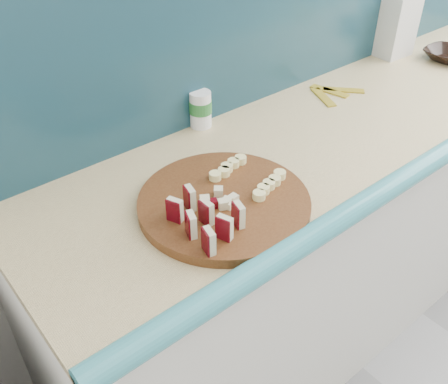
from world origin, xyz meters
TOP-DOWN VIEW (x-y plane):
  - kitchen_counter at (0.10, 1.50)m, footprint 2.20×0.63m
  - backsplash at (0.10, 1.79)m, footprint 2.20×0.02m
  - cutting_board at (-0.51, 1.41)m, footprint 0.50×0.50m
  - apple_wedges at (-0.61, 1.35)m, footprint 0.13×0.18m
  - apple_chunks at (-0.54, 1.40)m, footprint 0.06×0.07m
  - banana_slices at (-0.41, 1.43)m, footprint 0.16×0.18m
  - brown_bowl at (0.74, 1.56)m, footprint 0.17×0.17m
  - flour_bag at (0.62, 1.73)m, footprint 0.14×0.10m
  - canister at (-0.31, 1.76)m, footprint 0.07×0.07m
  - banana_peel at (0.17, 1.65)m, footprint 0.19×0.16m

SIDE VIEW (x-z plane):
  - kitchen_counter at x=0.10m, z-range 0.00..0.91m
  - banana_peel at x=0.17m, z-range 0.91..0.92m
  - cutting_board at x=-0.51m, z-range 0.91..0.94m
  - brown_bowl at x=0.74m, z-range 0.91..0.95m
  - banana_slices at x=-0.41m, z-range 0.94..0.95m
  - apple_chunks at x=-0.54m, z-range 0.94..0.96m
  - apple_wedges at x=-0.61m, z-range 0.94..0.99m
  - canister at x=-0.31m, z-range 0.91..1.02m
  - flour_bag at x=0.62m, z-range 0.91..1.14m
  - backsplash at x=0.10m, z-range 0.91..1.41m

